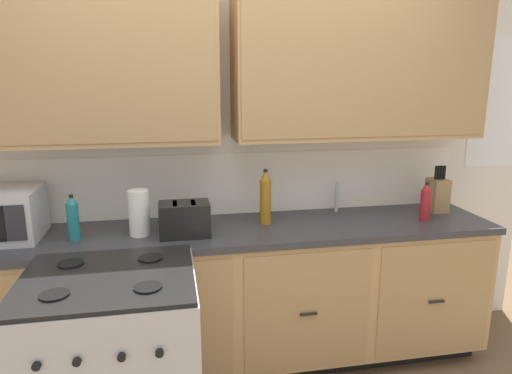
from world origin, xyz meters
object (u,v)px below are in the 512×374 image
(paper_towel_roll, at_px, (139,213))
(bottle_red, at_px, (426,202))
(bottle_amber, at_px, (265,197))
(stove_range, at_px, (115,371))
(bottle_teal, at_px, (73,218))
(knife_block, at_px, (437,194))
(toaster, at_px, (185,219))

(paper_towel_roll, bearing_deg, bottle_red, -1.57)
(bottle_amber, bearing_deg, paper_towel_roll, -174.17)
(stove_range, xyz_separation_m, bottle_teal, (-0.24, 0.58, 0.57))
(knife_block, relative_size, paper_towel_roll, 1.19)
(bottle_red, bearing_deg, stove_range, -163.18)
(bottle_red, relative_size, bottle_teal, 0.95)
(bottle_teal, bearing_deg, knife_block, 3.62)
(toaster, height_order, bottle_teal, bottle_teal)
(stove_range, distance_m, bottle_red, 2.00)
(toaster, distance_m, bottle_amber, 0.51)
(knife_block, relative_size, bottle_teal, 1.21)
(bottle_red, xyz_separation_m, bottle_teal, (-2.08, 0.03, 0.01))
(toaster, distance_m, paper_towel_roll, 0.26)
(knife_block, bearing_deg, toaster, -173.90)
(bottle_red, bearing_deg, knife_block, 42.67)
(stove_range, relative_size, knife_block, 3.06)
(toaster, xyz_separation_m, bottle_amber, (0.49, 0.13, 0.07))
(toaster, relative_size, bottle_red, 1.16)
(bottle_teal, bearing_deg, toaster, -3.34)
(stove_range, relative_size, paper_towel_roll, 3.65)
(paper_towel_roll, height_order, bottle_amber, bottle_amber)
(knife_block, xyz_separation_m, paper_towel_roll, (-1.92, -0.12, 0.01))
(stove_range, height_order, toaster, toaster)
(bottle_teal, relative_size, bottle_amber, 0.76)
(knife_block, bearing_deg, bottle_red, -137.33)
(toaster, relative_size, bottle_teal, 1.09)
(knife_block, height_order, bottle_teal, knife_block)
(toaster, distance_m, bottle_red, 1.48)
(knife_block, xyz_separation_m, bottle_amber, (-1.18, -0.05, 0.05))
(stove_range, distance_m, paper_towel_roll, 0.84)
(toaster, height_order, paper_towel_roll, paper_towel_roll)
(stove_range, height_order, bottle_amber, bottle_amber)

